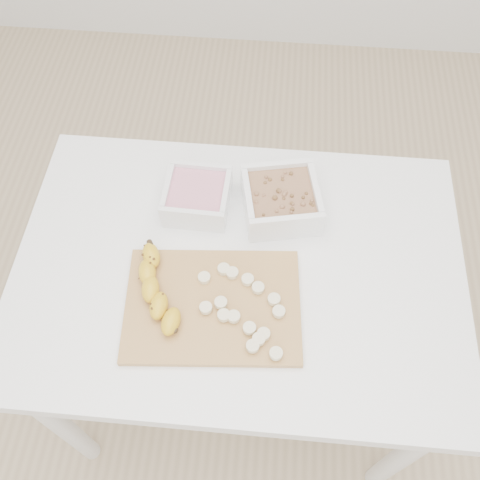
# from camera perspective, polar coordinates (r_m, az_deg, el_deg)

# --- Properties ---
(ground) EXTENTS (3.50, 3.50, 0.00)m
(ground) POSITION_cam_1_polar(r_m,az_deg,el_deg) (1.88, -0.08, -14.04)
(ground) COLOR #C6AD89
(ground) RESTS_ON ground
(table) EXTENTS (1.00, 0.70, 0.75)m
(table) POSITION_cam_1_polar(r_m,az_deg,el_deg) (1.27, -0.12, -4.88)
(table) COLOR white
(table) RESTS_ON ground
(bowl_yogurt) EXTENTS (0.15, 0.15, 0.07)m
(bowl_yogurt) POSITION_cam_1_polar(r_m,az_deg,el_deg) (1.25, -4.58, 4.71)
(bowl_yogurt) COLOR white
(bowl_yogurt) RESTS_ON table
(bowl_granola) EXTENTS (0.20, 0.20, 0.08)m
(bowl_granola) POSITION_cam_1_polar(r_m,az_deg,el_deg) (1.24, 4.40, 4.31)
(bowl_granola) COLOR white
(bowl_granola) RESTS_ON table
(cutting_board) EXTENTS (0.39, 0.29, 0.01)m
(cutting_board) POSITION_cam_1_polar(r_m,az_deg,el_deg) (1.13, -2.92, -6.98)
(cutting_board) COLOR #BE8749
(cutting_board) RESTS_ON table
(banana) EXTENTS (0.10, 0.22, 0.04)m
(banana) POSITION_cam_1_polar(r_m,az_deg,el_deg) (1.13, -8.75, -5.32)
(banana) COLOR gold
(banana) RESTS_ON cutting_board
(banana_slices) EXTENTS (0.19, 0.21, 0.02)m
(banana_slices) POSITION_cam_1_polar(r_m,az_deg,el_deg) (1.11, 0.39, -7.28)
(banana_slices) COLOR beige
(banana_slices) RESTS_ON cutting_board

